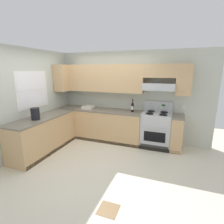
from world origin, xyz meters
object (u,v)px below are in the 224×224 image
object	(u,v)px
stove	(156,130)
bowl	(88,108)
wine_bottle	(133,107)
bucket	(35,114)

from	to	relation	value
stove	bowl	bearing A→B (deg)	-178.58
stove	wine_bottle	distance (m)	0.88
stove	wine_bottle	xyz separation A→B (m)	(-0.66, 0.03, 0.57)
stove	bucket	xyz separation A→B (m)	(-2.58, -1.52, 0.57)
bowl	bucket	world-z (taller)	bucket
bucket	bowl	bearing A→B (deg)	68.00
bowl	bucket	distance (m)	1.59
bowl	bucket	bearing A→B (deg)	-112.00
stove	wine_bottle	world-z (taller)	wine_bottle
wine_bottle	bucket	distance (m)	2.46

